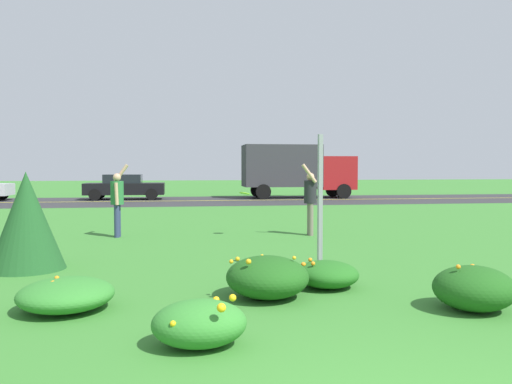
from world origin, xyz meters
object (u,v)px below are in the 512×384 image
object	(u,v)px
person_catcher_dark_shirt	(310,198)
frisbee_lime	(245,193)
car_black_center_left	(125,187)
box_truck_red	(296,168)
person_thrower_green_shirt	(117,199)
sign_post_near_path	(320,204)

from	to	relation	value
person_catcher_dark_shirt	frisbee_lime	bearing A→B (deg)	176.49
car_black_center_left	box_truck_red	distance (m)	10.21
person_thrower_green_shirt	car_black_center_left	distance (m)	16.66
person_catcher_dark_shirt	frisbee_lime	xyz separation A→B (m)	(-1.78, 0.11, 0.13)
sign_post_near_path	frisbee_lime	distance (m)	5.06
sign_post_near_path	box_truck_red	distance (m)	22.38
car_black_center_left	person_catcher_dark_shirt	bearing A→B (deg)	-68.64
frisbee_lime	car_black_center_left	size ratio (longest dim) A/B	0.06
person_thrower_green_shirt	frisbee_lime	distance (m)	3.36
person_catcher_dark_shirt	car_black_center_left	world-z (taller)	person_catcher_dark_shirt
frisbee_lime	box_truck_red	bearing A→B (deg)	72.60
person_catcher_dark_shirt	box_truck_red	distance (m)	17.36
sign_post_near_path	car_black_center_left	world-z (taller)	sign_post_near_path
person_catcher_dark_shirt	car_black_center_left	xyz separation A→B (m)	(-6.64, 16.98, -0.28)
person_thrower_green_shirt	frisbee_lime	bearing A→B (deg)	-4.82
car_black_center_left	sign_post_near_path	bearing A→B (deg)	-75.78
person_thrower_green_shirt	car_black_center_left	world-z (taller)	person_thrower_green_shirt
frisbee_lime	person_catcher_dark_shirt	bearing A→B (deg)	-3.51
person_catcher_dark_shirt	sign_post_near_path	bearing A→B (deg)	-102.59
sign_post_near_path	person_catcher_dark_shirt	xyz separation A→B (m)	(1.10, 4.91, -0.18)
person_thrower_green_shirt	person_catcher_dark_shirt	bearing A→B (deg)	-4.36
sign_post_near_path	person_thrower_green_shirt	world-z (taller)	sign_post_near_path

